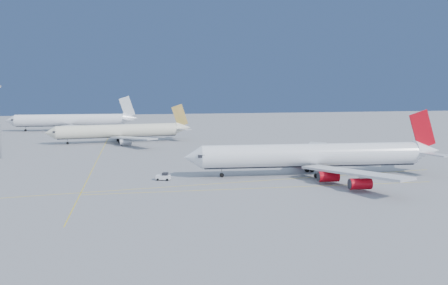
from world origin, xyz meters
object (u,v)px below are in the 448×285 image
Objects in this scene: airliner_virgin at (316,156)px; pushback_tug at (164,177)px; airliner_etihad at (121,131)px; airliner_third at (73,120)px.

airliner_virgin is 18.32× the size of pushback_tug.
airliner_virgin is at bearing 16.23° from pushback_tug.
airliner_third reaches higher than airliner_etihad.
airliner_third reaches higher than pushback_tug.
airliner_third is 16.49× the size of pushback_tug.
airliner_third is at bearing 124.02° from airliner_virgin.
airliner_etihad is (-57.03, 83.23, -0.67)m from airliner_virgin.
airliner_virgin is 43.34m from pushback_tug.
pushback_tug is (13.93, -83.38, -3.92)m from airliner_etihad.
airliner_etihad is at bearing -62.05° from airliner_third.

